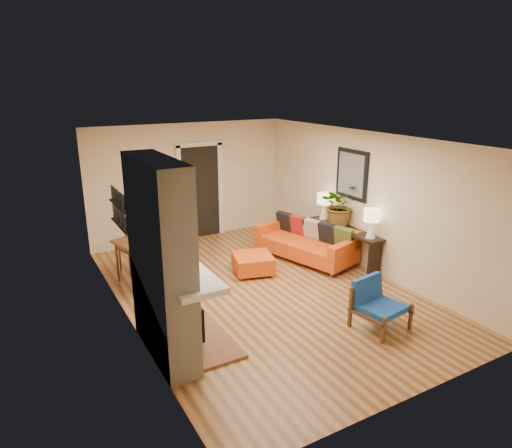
% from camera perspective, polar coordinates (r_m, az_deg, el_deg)
% --- Properties ---
extents(room_shell, '(6.50, 6.50, 6.50)m').
position_cam_1_polar(room_shell, '(10.02, -3.85, 4.64)').
color(room_shell, '#BF7D49').
rests_on(room_shell, ground).
extents(fireplace, '(1.09, 1.68, 2.60)m').
position_cam_1_polar(fireplace, '(5.86, -11.40, -5.10)').
color(fireplace, white).
rests_on(fireplace, ground).
extents(sofa, '(1.39, 2.19, 0.80)m').
position_cam_1_polar(sofa, '(9.28, 6.52, -2.20)').
color(sofa, silver).
rests_on(sofa, ground).
extents(ottoman, '(0.86, 0.86, 0.35)m').
position_cam_1_polar(ottoman, '(8.57, -0.37, -4.85)').
color(ottoman, silver).
rests_on(ottoman, ground).
extents(blue_chair, '(0.78, 0.77, 0.72)m').
position_cam_1_polar(blue_chair, '(6.97, 14.76, -9.30)').
color(blue_chair, brown).
rests_on(blue_chair, ground).
extents(dining_table, '(1.09, 1.83, 0.96)m').
position_cam_1_polar(dining_table, '(8.23, -13.35, -3.13)').
color(dining_table, brown).
rests_on(dining_table, ground).
extents(console_table, '(0.34, 1.85, 0.72)m').
position_cam_1_polar(console_table, '(9.10, 11.04, -1.32)').
color(console_table, black).
rests_on(console_table, ground).
extents(lamp_near, '(0.30, 0.30, 0.54)m').
position_cam_1_polar(lamp_near, '(8.47, 14.26, 0.48)').
color(lamp_near, white).
rests_on(lamp_near, console_table).
extents(lamp_far, '(0.30, 0.30, 0.54)m').
position_cam_1_polar(lamp_far, '(9.48, 8.52, 2.63)').
color(lamp_far, white).
rests_on(lamp_far, console_table).
extents(houseplant, '(0.90, 0.83, 0.84)m').
position_cam_1_polar(houseplant, '(9.08, 10.41, 2.40)').
color(houseplant, '#1E5919').
rests_on(houseplant, console_table).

